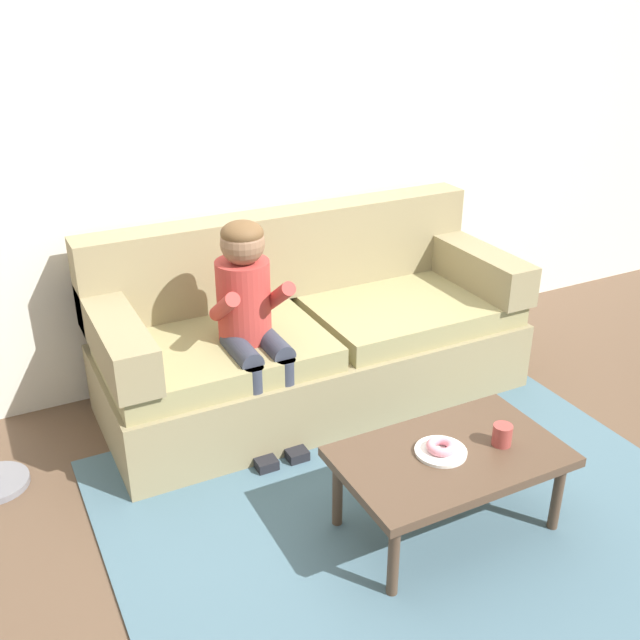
% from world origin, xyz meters
% --- Properties ---
extents(ground, '(10.00, 10.00, 0.00)m').
position_xyz_m(ground, '(0.00, 0.00, 0.00)').
color(ground, brown).
extents(wall_back, '(8.00, 0.10, 2.80)m').
position_xyz_m(wall_back, '(0.00, 1.40, 1.40)').
color(wall_back, silver).
rests_on(wall_back, ground).
extents(area_rug, '(2.51, 2.06, 0.01)m').
position_xyz_m(area_rug, '(0.00, -0.25, 0.01)').
color(area_rug, '#476675').
rests_on(area_rug, ground).
extents(couch, '(2.24, 0.90, 0.97)m').
position_xyz_m(couch, '(0.05, 0.85, 0.35)').
color(couch, '#8C7F5B').
rests_on(couch, ground).
extents(coffee_table, '(0.91, 0.55, 0.38)m').
position_xyz_m(coffee_table, '(0.07, -0.39, 0.34)').
color(coffee_table, '#4C3828').
rests_on(coffee_table, ground).
extents(person_child, '(0.34, 0.58, 1.10)m').
position_xyz_m(person_child, '(-0.36, 0.64, 0.67)').
color(person_child, '#AD3833').
rests_on(person_child, ground).
extents(plate, '(0.21, 0.21, 0.01)m').
position_xyz_m(plate, '(0.04, -0.37, 0.39)').
color(plate, white).
rests_on(plate, coffee_table).
extents(donut, '(0.16, 0.16, 0.04)m').
position_xyz_m(donut, '(0.04, -0.37, 0.41)').
color(donut, pink).
rests_on(donut, plate).
extents(mug, '(0.08, 0.08, 0.09)m').
position_xyz_m(mug, '(0.29, -0.44, 0.43)').
color(mug, '#993D38').
rests_on(mug, coffee_table).
extents(toy_controller, '(0.23, 0.09, 0.05)m').
position_xyz_m(toy_controller, '(0.72, 0.06, 0.03)').
color(toy_controller, gold).
rests_on(toy_controller, ground).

